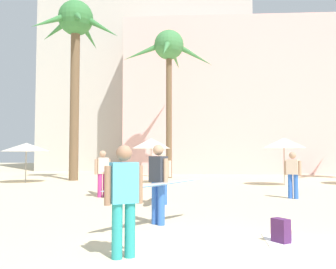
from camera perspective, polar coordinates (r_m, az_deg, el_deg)
ground at (r=5.47m, az=7.57°, el=-19.42°), size 120.00×120.00×0.00m
hotel_pink at (r=33.98m, az=14.36°, el=4.99°), size 23.46×9.72×12.60m
hotel_tower_gray at (r=41.79m, az=-2.86°, el=19.59°), size 19.95×11.88×35.42m
palm_tree_far_left at (r=24.67m, az=0.17°, el=12.55°), size 6.18×6.18×9.84m
palm_tree_left at (r=23.36m, az=-14.39°, el=14.96°), size 5.55×5.64×10.87m
cafe_umbrella_0 at (r=19.45m, az=-2.68°, el=-1.41°), size 2.05×2.05×2.41m
cafe_umbrella_1 at (r=21.31m, az=-21.45°, el=-1.88°), size 2.64×2.64×2.17m
cafe_umbrella_2 at (r=18.88m, az=17.81°, el=-1.28°), size 2.11×2.11×2.37m
beach_towel at (r=7.08m, az=22.19°, el=-15.37°), size 1.76×1.14×0.01m
backpack at (r=6.78m, az=17.43°, el=-14.35°), size 0.34×0.35×0.42m
person_mid_center at (r=13.45m, az=-10.15°, el=-5.77°), size 1.76×2.88×1.68m
person_far_left at (r=7.90m, az=-1.65°, el=-7.48°), size 2.12×2.46×1.76m
person_mid_left at (r=11.28m, az=-1.01°, el=-6.37°), size 0.60×2.66×1.66m
person_far_right at (r=5.51m, az=-6.99°, el=-9.57°), size 0.57×0.39×1.68m
person_near_right at (r=13.40m, az=19.09°, el=-5.75°), size 0.55×0.43×1.63m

